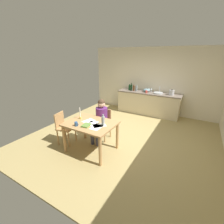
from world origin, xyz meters
TOP-DOWN VIEW (x-y plane):
  - ground_plane at (0.00, 0.00)m, footprint 5.20×5.20m
  - wall_back at (0.00, 2.60)m, footprint 5.20×0.12m
  - kitchen_counter at (0.00, 2.24)m, footprint 2.48×0.64m
  - dining_table at (-0.44, -1.01)m, footprint 1.18×0.90m
  - chair_at_table at (-0.52, -0.32)m, footprint 0.42×0.42m
  - person_seated at (-0.51, -0.47)m, footprint 0.33×0.60m
  - chair_side_empty at (-1.29, -1.08)m, footprint 0.47×0.47m
  - coffee_mug at (-0.62, -1.30)m, footprint 0.11×0.07m
  - candlestick at (-0.82, -0.93)m, footprint 0.06×0.06m
  - book_magazine at (-0.42, -1.19)m, footprint 0.20×0.25m
  - paper_letter at (-0.55, -0.94)m, footprint 0.28×0.34m
  - paper_bill at (-0.37, -1.01)m, footprint 0.27×0.33m
  - paper_envelope at (-0.17, -1.02)m, footprint 0.35×0.36m
  - paper_receipt at (-0.17, -1.13)m, footprint 0.21×0.30m
  - wine_bottle_on_table at (-0.11, -0.95)m, footprint 0.08×0.08m
  - sink_unit at (0.37, 2.24)m, footprint 0.36×0.36m
  - bottle_oil at (-0.85, 2.26)m, footprint 0.08×0.08m
  - bottle_vinegar at (-0.76, 2.23)m, footprint 0.07×0.07m
  - bottle_wine_red at (-0.63, 2.19)m, footprint 0.07×0.07m
  - bottle_sauce at (-0.52, 2.23)m, footprint 0.08×0.08m
  - mixing_bowl at (-0.12, 2.30)m, footprint 0.27×0.27m
  - stovetop_kettle at (0.85, 2.24)m, footprint 0.18×0.18m
  - wine_glass_near_sink at (0.05, 2.39)m, footprint 0.07×0.07m
  - wine_glass_by_kettle at (-0.04, 2.39)m, footprint 0.07×0.07m
  - teacup_on_counter at (-0.05, 2.09)m, footprint 0.12×0.08m

SIDE VIEW (x-z plane):
  - ground_plane at x=0.00m, z-range -0.04..0.00m
  - kitchen_counter at x=0.00m, z-range 0.00..0.90m
  - chair_at_table at x=-0.52m, z-range 0.05..0.91m
  - chair_side_empty at x=-1.29m, z-range 0.05..0.92m
  - dining_table at x=-0.44m, z-range 0.27..1.02m
  - person_seated at x=-0.51m, z-range 0.08..1.28m
  - paper_letter at x=-0.55m, z-range 0.76..0.76m
  - paper_bill at x=-0.37m, z-range 0.76..0.76m
  - paper_envelope at x=-0.17m, z-range 0.76..0.76m
  - paper_receipt at x=-0.17m, z-range 0.76..0.76m
  - book_magazine at x=-0.42m, z-range 0.76..0.79m
  - coffee_mug at x=-0.62m, z-range 0.76..0.86m
  - candlestick at x=-0.82m, z-range 0.69..0.99m
  - wine_bottle_on_table at x=-0.11m, z-range 0.74..1.00m
  - sink_unit at x=0.37m, z-range 0.80..1.04m
  - teacup_on_counter at x=-0.05m, z-range 0.90..1.00m
  - mixing_bowl at x=-0.12m, z-range 0.90..1.02m
  - stovetop_kettle at x=0.85m, z-range 0.89..1.11m
  - bottle_oil at x=-0.85m, z-range 0.88..1.13m
  - bottle_sauce at x=-0.52m, z-range 0.88..1.13m
  - wine_glass_near_sink at x=0.05m, z-range 0.93..1.09m
  - wine_glass_by_kettle at x=-0.04m, z-range 0.93..1.09m
  - bottle_wine_red at x=-0.63m, z-range 0.88..1.14m
  - bottle_vinegar at x=-0.76m, z-range 0.88..1.19m
  - wall_back at x=0.00m, z-range 0.00..2.60m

